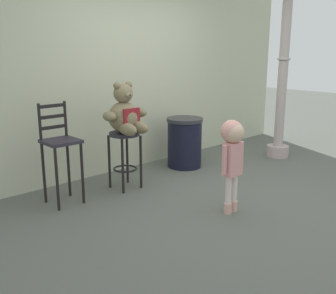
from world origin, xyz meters
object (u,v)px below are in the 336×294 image
at_px(teddy_bear, 125,114).
at_px(child_walking, 232,146).
at_px(bar_stool_with_teddy, 125,149).
at_px(trash_bin, 185,142).
at_px(bar_chair_empty, 60,147).
at_px(lamppost, 282,92).

height_order(teddy_bear, child_walking, teddy_bear).
height_order(bar_stool_with_teddy, teddy_bear, teddy_bear).
distance_m(trash_bin, bar_chair_empty, 2.02).
xyz_separation_m(trash_bin, lamppost, (1.49, -0.64, 0.67)).
relative_size(child_walking, trash_bin, 1.37).
relative_size(bar_stool_with_teddy, teddy_bear, 1.16).
xyz_separation_m(bar_stool_with_teddy, lamppost, (2.69, -0.48, 0.54)).
distance_m(child_walking, bar_chair_empty, 1.87).
bearing_deg(trash_bin, bar_chair_empty, -178.38).
bearing_deg(bar_stool_with_teddy, lamppost, -10.21).
height_order(bar_stool_with_teddy, child_walking, child_walking).
distance_m(bar_stool_with_teddy, teddy_bear, 0.43).
bearing_deg(bar_chair_empty, teddy_bear, -8.79).
distance_m(bar_stool_with_teddy, lamppost, 2.78).
bearing_deg(bar_chair_empty, bar_stool_with_teddy, -6.70).
xyz_separation_m(child_walking, bar_chair_empty, (-1.16, 1.46, -0.08)).
bearing_deg(lamppost, trash_bin, 156.95).
relative_size(trash_bin, bar_chair_empty, 0.64).
distance_m(trash_bin, lamppost, 1.76).
height_order(lamppost, bar_chair_empty, lamppost).
distance_m(teddy_bear, child_walking, 1.40).
height_order(child_walking, bar_chair_empty, bar_chair_empty).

